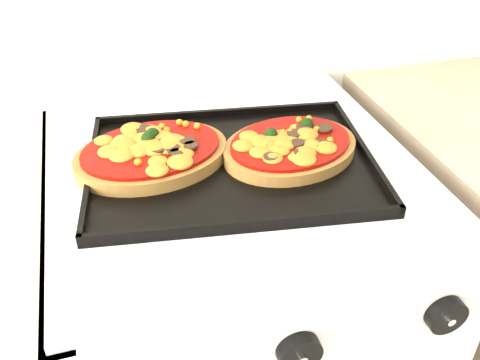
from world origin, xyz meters
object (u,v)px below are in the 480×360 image
object	(u,v)px
stove	(235,344)
pizza_right	(290,146)
baking_tray	(231,162)
pizza_left	(151,152)

from	to	relation	value
stove	pizza_right	size ratio (longest dim) A/B	4.03
stove	baking_tray	world-z (taller)	baking_tray
stove	pizza_right	xyz separation A→B (m)	(0.09, -0.01, 0.48)
pizza_left	stove	bearing A→B (deg)	-13.21
baking_tray	pizza_right	distance (m)	0.10
stove	pizza_right	world-z (taller)	pizza_right
baking_tray	stove	bearing A→B (deg)	67.48
stove	baking_tray	bearing A→B (deg)	-120.80
baking_tray	pizza_left	size ratio (longest dim) A/B	1.81
stove	pizza_left	bearing A→B (deg)	166.79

